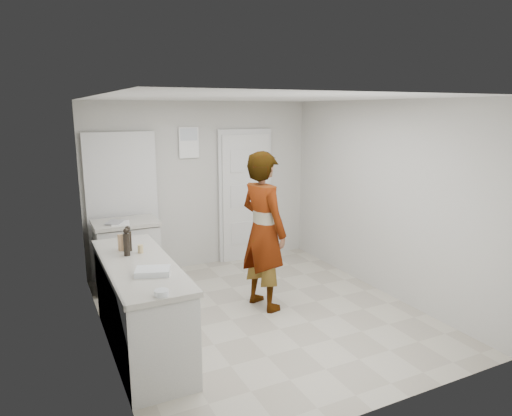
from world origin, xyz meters
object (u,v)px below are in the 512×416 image
oil_cruet_a (128,239)px  baking_dish (153,272)px  spice_jar (141,249)px  egg_bowl (162,293)px  person (263,231)px  cake_mix_box (123,242)px  oil_cruet_b (126,243)px

oil_cruet_a → baking_dish: oil_cruet_a is taller
spice_jar → oil_cruet_a: (-0.10, 0.13, 0.09)m
baking_dish → egg_bowl: 0.51m
oil_cruet_a → person: bearing=-0.9°
oil_cruet_a → baking_dish: 0.81m
person → oil_cruet_a: 1.58m
cake_mix_box → baking_dish: (0.10, -0.85, -0.06)m
cake_mix_box → oil_cruet_b: (-0.01, -0.21, 0.05)m
person → egg_bowl: (-1.57, -1.28, -0.01)m
spice_jar → oil_cruet_a: 0.18m
spice_jar → baking_dish: 0.68m
cake_mix_box → person: bearing=-16.5°
person → spice_jar: bearing=80.0°
person → oil_cruet_a: bearing=75.1°
egg_bowl → spice_jar: bearing=85.6°
oil_cruet_b → egg_bowl: size_ratio=2.45×
oil_cruet_a → egg_bowl: 1.31m
spice_jar → baking_dish: spice_jar is taller
baking_dish → oil_cruet_b: bearing=99.2°
person → cake_mix_box: bearing=73.3°
oil_cruet_a → egg_bowl: bearing=-89.8°
cake_mix_box → oil_cruet_b: bearing=-105.2°
oil_cruet_a → baking_dish: bearing=-85.9°
spice_jar → egg_bowl: size_ratio=0.74×
cake_mix_box → oil_cruet_b: size_ratio=0.61×
cake_mix_box → oil_cruet_b: 0.21m
person → oil_cruet_a: (-1.58, 0.02, 0.10)m
spice_jar → oil_cruet_b: size_ratio=0.30×
cake_mix_box → oil_cruet_a: size_ratio=0.64×
person → oil_cruet_a: person is taller
cake_mix_box → egg_bowl: 1.36m
oil_cruet_a → oil_cruet_b: bearing=-106.7°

